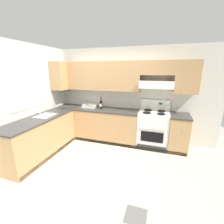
# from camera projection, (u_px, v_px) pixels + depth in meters

# --- Properties ---
(ground_plane) EXTENTS (7.04, 7.04, 0.00)m
(ground_plane) POSITION_uv_depth(u_px,v_px,m) (90.00, 163.00, 3.35)
(ground_plane) COLOR beige
(floor_accent_tile) EXTENTS (0.30, 0.30, 0.01)m
(floor_accent_tile) POSITION_uv_depth(u_px,v_px,m) (136.00, 216.00, 2.15)
(floor_accent_tile) COLOR slate
(floor_accent_tile) RESTS_ON ground_plane
(wall_back) EXTENTS (4.68, 0.57, 2.55)m
(wall_back) POSITION_uv_depth(u_px,v_px,m) (125.00, 88.00, 4.25)
(wall_back) COLOR silver
(wall_back) RESTS_ON ground_plane
(wall_left) EXTENTS (0.47, 4.00, 2.55)m
(wall_left) POSITION_uv_depth(u_px,v_px,m) (31.00, 97.00, 3.68)
(wall_left) COLOR silver
(wall_left) RESTS_ON ground_plane
(counter_back_run) EXTENTS (3.60, 0.65, 0.91)m
(counter_back_run) POSITION_uv_depth(u_px,v_px,m) (109.00, 125.00, 4.37)
(counter_back_run) COLOR tan
(counter_back_run) RESTS_ON ground_plane
(counter_left_run) EXTENTS (0.63, 1.91, 1.13)m
(counter_left_run) POSITION_uv_depth(u_px,v_px,m) (41.00, 137.00, 3.60)
(counter_left_run) COLOR tan
(counter_left_run) RESTS_ON ground_plane
(stove) EXTENTS (0.76, 0.62, 1.20)m
(stove) POSITION_uv_depth(u_px,v_px,m) (153.00, 129.00, 4.01)
(stove) COLOR white
(stove) RESTS_ON ground_plane
(wine_bottle) EXTENTS (0.08, 0.08, 0.33)m
(wine_bottle) POSITION_uv_depth(u_px,v_px,m) (101.00, 104.00, 4.34)
(wine_bottle) COLOR black
(wine_bottle) RESTS_ON counter_back_run
(bowl) EXTENTS (0.37, 0.27, 0.08)m
(bowl) POSITION_uv_depth(u_px,v_px,m) (90.00, 106.00, 4.48)
(bowl) COLOR white
(bowl) RESTS_ON counter_back_run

